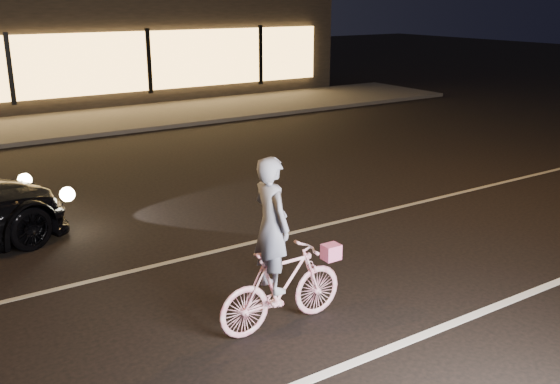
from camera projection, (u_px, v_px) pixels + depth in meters
ground at (267, 310)px, 7.70m from camera, size 90.00×90.00×0.00m
lane_stripe_near at (343, 367)px, 6.50m from camera, size 60.00×0.12×0.01m
lane_stripe_far at (196, 256)px, 9.30m from camera, size 60.00×0.10×0.01m
sidewalk at (29, 128)px, 18.07m from camera, size 30.00×4.00×0.12m
cyclist at (279, 269)px, 7.09m from camera, size 1.64×0.57×2.07m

